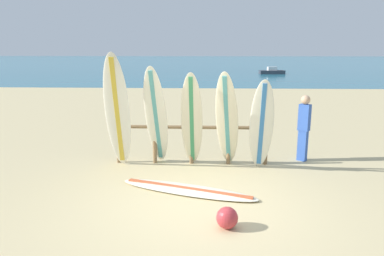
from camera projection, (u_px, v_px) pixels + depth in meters
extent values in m
plane|color=#CCB784|center=(199.00, 206.00, 6.24)|extent=(120.00, 120.00, 0.00)
cube|color=teal|center=(207.00, 62.00, 62.78)|extent=(120.00, 80.00, 0.01)
cylinder|color=olive|center=(118.00, 141.00, 8.50)|extent=(0.09, 0.09, 1.02)
cylinder|color=olive|center=(155.00, 142.00, 8.46)|extent=(0.09, 0.09, 1.02)
cylinder|color=olive|center=(191.00, 142.00, 8.43)|extent=(0.09, 0.09, 1.02)
cylinder|color=olive|center=(229.00, 143.00, 8.39)|extent=(0.09, 0.09, 1.02)
cylinder|color=olive|center=(266.00, 143.00, 8.36)|extent=(0.09, 0.09, 1.02)
cylinder|color=olive|center=(191.00, 127.00, 8.35)|extent=(3.53, 0.08, 0.08)
ellipsoid|color=white|center=(117.00, 112.00, 7.91)|extent=(0.55, 0.74, 2.58)
cube|color=gold|center=(117.00, 112.00, 7.91)|extent=(0.10, 0.69, 2.38)
ellipsoid|color=silver|center=(156.00, 117.00, 8.03)|extent=(0.55, 1.12, 2.31)
cube|color=teal|center=(156.00, 117.00, 8.03)|extent=(0.15, 1.02, 2.14)
ellipsoid|color=beige|center=(192.00, 121.00, 7.94)|extent=(0.49, 0.93, 2.18)
cube|color=#388C59|center=(192.00, 121.00, 7.94)|extent=(0.10, 0.86, 2.02)
ellipsoid|color=beige|center=(227.00, 120.00, 7.90)|extent=(0.69, 1.11, 2.21)
cube|color=teal|center=(227.00, 120.00, 7.90)|extent=(0.28, 0.97, 2.04)
ellipsoid|color=silver|center=(262.00, 125.00, 7.87)|extent=(0.52, 0.54, 2.03)
cube|color=#3372B2|center=(262.00, 125.00, 7.87)|extent=(0.09, 0.51, 1.87)
ellipsoid|color=silver|center=(187.00, 190.00, 6.87)|extent=(2.75, 1.39, 0.07)
cube|color=#CC5933|center=(187.00, 190.00, 6.87)|extent=(2.40, 0.89, 0.08)
cube|color=#3359B2|center=(303.00, 146.00, 8.67)|extent=(0.25, 0.24, 0.74)
cube|color=#3359B2|center=(304.00, 118.00, 8.52)|extent=(0.30, 0.28, 0.62)
sphere|color=tan|center=(306.00, 100.00, 8.43)|extent=(0.21, 0.21, 0.21)
cube|color=#333842|center=(272.00, 72.00, 35.98)|extent=(2.52, 1.13, 0.35)
cube|color=silver|center=(272.00, 69.00, 35.90)|extent=(0.93, 0.72, 0.36)
sphere|color=#B73338|center=(227.00, 218.00, 5.46)|extent=(0.33, 0.33, 0.33)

